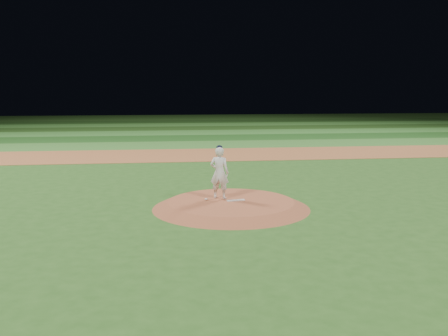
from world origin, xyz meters
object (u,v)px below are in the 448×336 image
Objects in this scene: rosin_bag at (206,199)px; pitcher_on_mound at (219,172)px; pitchers_mound at (231,205)px; pitching_rubber at (236,200)px.

pitcher_on_mound reaches higher than rosin_bag.
rosin_bag reaches higher than pitchers_mound.
pitcher_on_mound is (-0.35, 0.47, 1.07)m from pitchers_mound.
pitcher_on_mound reaches higher than pitching_rubber.
pitchers_mound is 8.58× the size of pitching_rubber.
pitching_rubber is at bearing 9.39° from pitchers_mound.
rosin_bag is 0.06× the size of pitcher_on_mound.
pitchers_mound is at bearing -53.12° from pitcher_on_mound.
pitching_rubber is 1.15m from pitcher_on_mound.
pitching_rubber is 0.33× the size of pitcher_on_mound.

